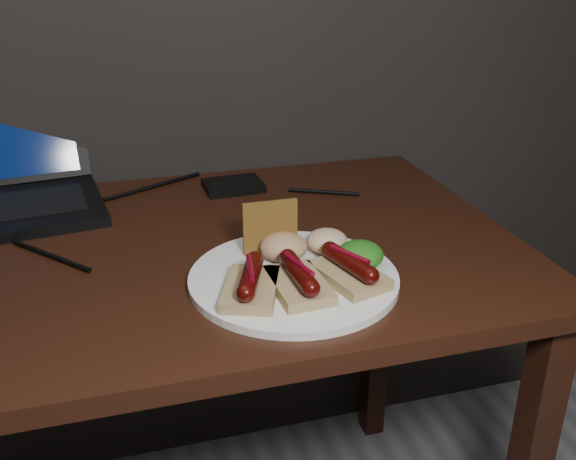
# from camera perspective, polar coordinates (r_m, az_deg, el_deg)

# --- Properties ---
(desk) EXTENTS (1.40, 0.70, 0.75)m
(desk) POSITION_cam_1_polar(r_m,az_deg,el_deg) (1.09, -17.04, -6.59)
(desk) COLOR #35160D
(desk) RESTS_ON ground
(hard_drive) EXTENTS (0.12, 0.09, 0.02)m
(hard_drive) POSITION_cam_1_polar(r_m,az_deg,el_deg) (1.29, -4.89, 3.95)
(hard_drive) COLOR black
(hard_drive) RESTS_ON desk
(desk_cables) EXTENTS (0.97, 0.40, 0.01)m
(desk_cables) POSITION_cam_1_polar(r_m,az_deg,el_deg) (1.20, -17.53, 1.09)
(desk_cables) COLOR black
(desk_cables) RESTS_ON desk
(plate) EXTENTS (0.33, 0.33, 0.01)m
(plate) POSITION_cam_1_polar(r_m,az_deg,el_deg) (0.94, 0.50, -4.30)
(plate) COLOR white
(plate) RESTS_ON desk
(bread_sausage_left) EXTENTS (0.11, 0.13, 0.04)m
(bread_sausage_left) POSITION_cam_1_polar(r_m,az_deg,el_deg) (0.88, -3.34, -4.74)
(bread_sausage_left) COLOR tan
(bread_sausage_left) RESTS_ON plate
(bread_sausage_center) EXTENTS (0.08, 0.12, 0.04)m
(bread_sausage_center) POSITION_cam_1_polar(r_m,az_deg,el_deg) (0.88, 0.96, -4.43)
(bread_sausage_center) COLOR tan
(bread_sausage_center) RESTS_ON plate
(bread_sausage_right) EXTENTS (0.10, 0.13, 0.04)m
(bread_sausage_right) POSITION_cam_1_polar(r_m,az_deg,el_deg) (0.91, 5.44, -3.51)
(bread_sausage_right) COLOR tan
(bread_sausage_right) RESTS_ON plate
(crispbread) EXTENTS (0.08, 0.01, 0.08)m
(crispbread) POSITION_cam_1_polar(r_m,az_deg,el_deg) (0.98, -1.59, 0.26)
(crispbread) COLOR olive
(crispbread) RESTS_ON plate
(salad_greens) EXTENTS (0.07, 0.07, 0.04)m
(salad_greens) POSITION_cam_1_polar(r_m,az_deg,el_deg) (0.95, 6.41, -2.19)
(salad_greens) COLOR #175511
(salad_greens) RESTS_ON plate
(salsa_mound) EXTENTS (0.07, 0.07, 0.04)m
(salsa_mound) POSITION_cam_1_polar(r_m,az_deg,el_deg) (0.97, -0.38, -1.50)
(salsa_mound) COLOR #9E290F
(salsa_mound) RESTS_ON plate
(coleslaw_mound) EXTENTS (0.06, 0.06, 0.04)m
(coleslaw_mound) POSITION_cam_1_polar(r_m,az_deg,el_deg) (1.00, 3.48, -0.98)
(coleslaw_mound) COLOR beige
(coleslaw_mound) RESTS_ON plate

